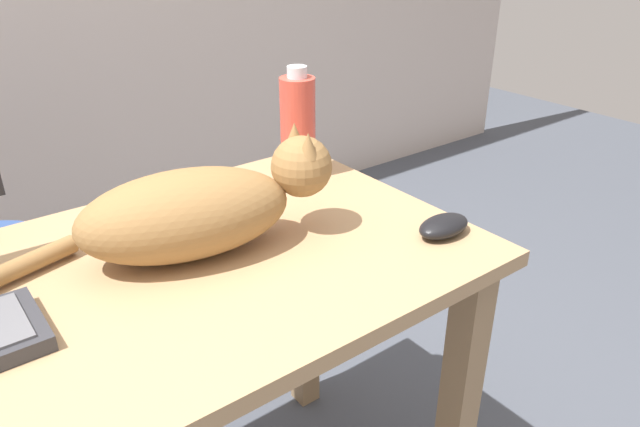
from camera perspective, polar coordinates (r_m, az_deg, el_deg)
name	(u,v)px	position (r m, az deg, el deg)	size (l,w,h in m)	color
desk	(87,364)	(1.05, -21.45, -13.30)	(1.36, 0.66, 0.75)	tan
cat	(199,208)	(1.02, -11.57, 0.48)	(0.60, 0.26, 0.20)	olive
computer_mouse	(444,226)	(1.10, 11.80, -1.18)	(0.11, 0.06, 0.04)	black
spray_bottle	(298,126)	(1.31, -2.14, 8.36)	(0.08, 0.08, 0.25)	#D84C3D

